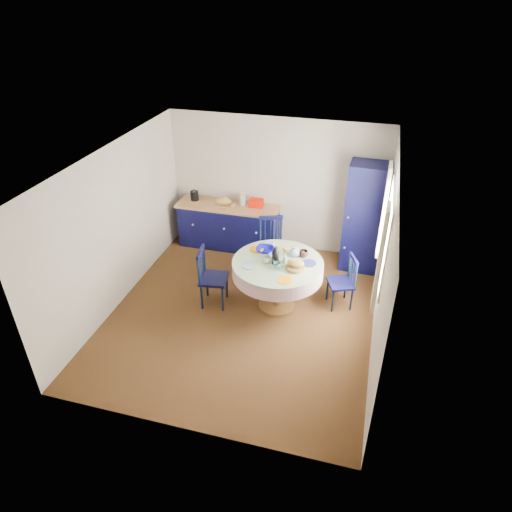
# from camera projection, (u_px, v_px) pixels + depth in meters

# --- Properties ---
(floor) EXTENTS (4.50, 4.50, 0.00)m
(floor) POSITION_uv_depth(u_px,v_px,m) (243.00, 313.00, 7.20)
(floor) COLOR black
(floor) RESTS_ON ground
(ceiling) EXTENTS (4.50, 4.50, 0.00)m
(ceiling) POSITION_uv_depth(u_px,v_px,m) (239.00, 161.00, 5.88)
(ceiling) COLOR white
(ceiling) RESTS_ON wall_back
(wall_back) EXTENTS (4.00, 0.02, 2.50)m
(wall_back) POSITION_uv_depth(u_px,v_px,m) (276.00, 185.00, 8.39)
(wall_back) COLOR beige
(wall_back) RESTS_ON floor
(wall_left) EXTENTS (0.02, 4.50, 2.50)m
(wall_left) POSITION_uv_depth(u_px,v_px,m) (116.00, 227.00, 6.99)
(wall_left) COLOR beige
(wall_left) RESTS_ON floor
(wall_right) EXTENTS (0.02, 4.50, 2.50)m
(wall_right) POSITION_uv_depth(u_px,v_px,m) (384.00, 264.00, 6.10)
(wall_right) COLOR beige
(wall_right) RESTS_ON floor
(window) EXTENTS (0.10, 1.74, 1.45)m
(window) POSITION_uv_depth(u_px,v_px,m) (384.00, 235.00, 6.21)
(window) COLOR white
(window) RESTS_ON wall_right
(kitchen_counter) EXTENTS (1.95, 0.62, 1.11)m
(kitchen_counter) POSITION_uv_depth(u_px,v_px,m) (229.00, 225.00, 8.76)
(kitchen_counter) COLOR black
(kitchen_counter) RESTS_ON floor
(pantry_cabinet) EXTENTS (0.70, 0.52, 1.96)m
(pantry_cabinet) POSITION_uv_depth(u_px,v_px,m) (365.00, 218.00, 7.83)
(pantry_cabinet) COLOR black
(pantry_cabinet) RESTS_ON floor
(dining_table) EXTENTS (1.39, 1.39, 1.12)m
(dining_table) POSITION_uv_depth(u_px,v_px,m) (278.00, 269.00, 6.96)
(dining_table) COLOR brown
(dining_table) RESTS_ON floor
(chair_left) EXTENTS (0.47, 0.49, 0.98)m
(chair_left) POSITION_uv_depth(u_px,v_px,m) (211.00, 277.00, 7.17)
(chair_left) COLOR black
(chair_left) RESTS_ON floor
(chair_far) EXTENTS (0.58, 0.57, 1.02)m
(chair_far) POSITION_uv_depth(u_px,v_px,m) (271.00, 246.00, 7.95)
(chair_far) COLOR black
(chair_far) RESTS_ON floor
(chair_right) EXTENTS (0.50, 0.51, 0.88)m
(chair_right) POSITION_uv_depth(u_px,v_px,m) (343.00, 282.00, 7.15)
(chair_right) COLOR black
(chair_right) RESTS_ON floor
(mug_a) EXTENTS (0.13, 0.13, 0.10)m
(mug_a) POSITION_uv_depth(u_px,v_px,m) (267.00, 259.00, 6.86)
(mug_a) COLOR silver
(mug_a) RESTS_ON dining_table
(mug_b) EXTENTS (0.11, 0.11, 0.10)m
(mug_b) POSITION_uv_depth(u_px,v_px,m) (277.00, 266.00, 6.71)
(mug_b) COLOR #2F6C6D
(mug_b) RESTS_ON dining_table
(mug_c) EXTENTS (0.14, 0.14, 0.11)m
(mug_c) POSITION_uv_depth(u_px,v_px,m) (304.00, 254.00, 6.99)
(mug_c) COLOR black
(mug_c) RESTS_ON dining_table
(mug_d) EXTENTS (0.09, 0.09, 0.08)m
(mug_d) POSITION_uv_depth(u_px,v_px,m) (271.00, 244.00, 7.26)
(mug_d) COLOR silver
(mug_d) RESTS_ON dining_table
(cobalt_bowl) EXTENTS (0.27, 0.27, 0.07)m
(cobalt_bowl) POSITION_uv_depth(u_px,v_px,m) (265.00, 250.00, 7.14)
(cobalt_bowl) COLOR #030274
(cobalt_bowl) RESTS_ON dining_table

